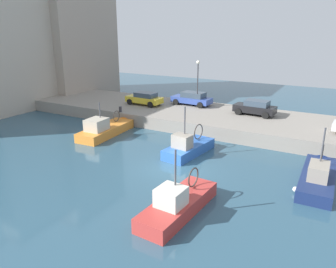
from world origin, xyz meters
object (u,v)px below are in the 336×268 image
at_px(fishing_boat_red, 181,207).
at_px(mooring_bollard_north, 120,109).
at_px(fishing_boat_blue, 191,151).
at_px(fishing_boat_navy, 318,180).
at_px(quay_streetlamp, 198,76).
at_px(fishing_boat_orange, 108,132).
at_px(parked_car_blue, 192,98).
at_px(parked_car_yellow, 145,98).
at_px(parked_car_black, 255,107).

relative_size(fishing_boat_red, mooring_bollard_north, 11.69).
distance_m(fishing_boat_blue, fishing_boat_navy, 9.06).
distance_m(mooring_bollard_north, quay_streetlamp, 8.62).
xyz_separation_m(fishing_boat_orange, parked_car_blue, (9.58, -3.90, 1.76)).
height_order(parked_car_yellow, parked_car_blue, parked_car_blue).
bearing_deg(mooring_bollard_north, parked_car_blue, -38.10).
bearing_deg(parked_car_black, parked_car_yellow, 96.99).
bearing_deg(parked_car_black, fishing_boat_blue, 165.31).
height_order(fishing_boat_red, fishing_boat_navy, fishing_boat_navy).
height_order(fishing_boat_red, parked_car_black, fishing_boat_red).
bearing_deg(mooring_bollard_north, fishing_boat_orange, -162.79).
relative_size(fishing_boat_orange, mooring_bollard_north, 12.71).
height_order(parked_car_black, parked_car_blue, parked_car_black).
relative_size(fishing_boat_blue, fishing_boat_red, 0.89).
bearing_deg(fishing_boat_blue, parked_car_blue, 24.68).
bearing_deg(fishing_boat_blue, fishing_boat_orange, 86.08).
relative_size(parked_car_black, quay_streetlamp, 0.82).
relative_size(parked_car_black, parked_car_blue, 0.90).
relative_size(parked_car_blue, mooring_bollard_north, 8.03).
distance_m(parked_car_black, quay_streetlamp, 6.71).
relative_size(fishing_boat_red, parked_car_black, 1.63).
distance_m(parked_car_black, parked_car_blue, 7.15).
height_order(parked_car_yellow, parked_car_black, parked_car_black).
relative_size(fishing_boat_orange, parked_car_black, 1.77).
xyz_separation_m(fishing_boat_red, parked_car_black, (16.99, 0.69, 1.80)).
relative_size(parked_car_black, mooring_bollard_north, 7.20).
bearing_deg(fishing_boat_orange, parked_car_black, -51.89).
bearing_deg(fishing_boat_red, parked_car_yellow, 38.39).
bearing_deg(quay_streetlamp, fishing_boat_blue, -158.28).
bearing_deg(parked_car_yellow, fishing_boat_navy, -114.98).
relative_size(fishing_boat_orange, parked_car_blue, 1.58).
bearing_deg(mooring_bollard_north, parked_car_yellow, -5.29).
distance_m(fishing_boat_red, parked_car_blue, 19.64).
height_order(parked_car_yellow, quay_streetlamp, quay_streetlamp).
bearing_deg(fishing_boat_blue, parked_car_black, -14.69).
bearing_deg(fishing_boat_navy, parked_car_yellow, 65.02).
height_order(fishing_boat_navy, parked_car_blue, fishing_boat_navy).
distance_m(parked_car_yellow, parked_car_black, 11.73).
distance_m(fishing_boat_orange, parked_car_black, 14.06).
bearing_deg(parked_car_black, fishing_boat_navy, -146.32).
bearing_deg(fishing_boat_blue, fishing_boat_navy, -94.66).
bearing_deg(quay_streetlamp, fishing_boat_navy, -128.69).
height_order(fishing_boat_blue, parked_car_yellow, fishing_boat_blue).
xyz_separation_m(parked_car_yellow, quay_streetlamp, (1.77, -5.43, 2.55)).
relative_size(fishing_boat_red, parked_car_blue, 1.46).
relative_size(mooring_bollard_north, quay_streetlamp, 0.11).
xyz_separation_m(fishing_boat_red, quay_streetlamp, (17.33, 6.90, 4.32)).
bearing_deg(fishing_boat_red, mooring_bollard_north, 47.36).
height_order(fishing_boat_orange, fishing_boat_navy, fishing_boat_navy).
bearing_deg(parked_car_yellow, parked_car_blue, -62.29).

